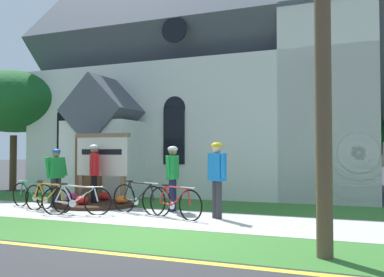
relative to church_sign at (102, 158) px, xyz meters
name	(u,v)px	position (x,y,z in m)	size (l,w,h in m)	color
ground	(217,208)	(3.40, 0.56, -1.39)	(140.00, 140.00, 0.00)	#333335
sidewalk_slab	(110,214)	(1.30, -1.59, -1.38)	(32.00, 2.57, 0.01)	#B7B5AD
grass_verge	(46,230)	(1.30, -3.89, -1.38)	(32.00, 2.05, 0.01)	#38722D
church_lawn	(157,203)	(1.30, 1.02, -1.38)	(24.00, 2.64, 0.01)	#38722D
church_building	(224,84)	(1.71, 6.59, 3.09)	(13.24, 10.99, 13.06)	silver
church_sign	(102,158)	(0.00, 0.00, 0.00)	(1.82, 0.17, 2.11)	#7F6047
flower_bed	(96,203)	(-0.01, -0.27, -1.31)	(2.35, 2.35, 0.34)	#382319
bicycle_orange	(138,198)	(1.90, -1.24, -1.00)	(1.70, 0.43, 0.86)	black
bicycle_silver	(33,195)	(-1.44, -1.26, -1.02)	(1.72, 0.33, 0.80)	black
bicycle_white	(48,198)	(-0.50, -1.75, -1.02)	(1.73, 0.28, 0.80)	black
bicycle_green	(175,202)	(3.05, -1.57, -1.01)	(1.62, 0.66, 0.81)	black
bicycle_blue	(76,200)	(0.58, -1.98, -1.02)	(1.67, 0.63, 0.81)	black
cyclist_in_blue_jersey	(173,173)	(2.54, -0.56, -0.38)	(0.30, 0.73, 1.71)	#191E38
cyclist_in_red_jersey	(56,173)	(-0.89, -0.95, -0.42)	(0.29, 0.74, 1.65)	#2D2D33
cyclist_in_yellow_jersey	(94,169)	(-0.05, -0.33, -0.33)	(0.48, 0.63, 1.78)	black
cyclist_in_green_jersey	(217,173)	(3.99, -1.26, -0.33)	(0.52, 0.58, 1.78)	#2D2D33
yard_deciduous_tree	(14,102)	(-6.25, 2.87, 2.26)	(4.93, 4.93, 4.92)	#4C3823
distant_hill	(334,162)	(3.16, 65.33, -1.39)	(80.39, 49.54, 26.42)	#847A5B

